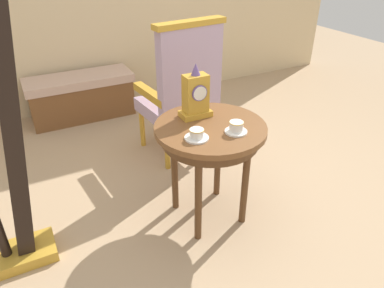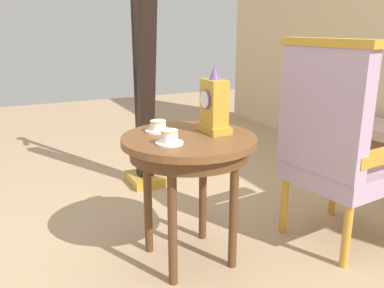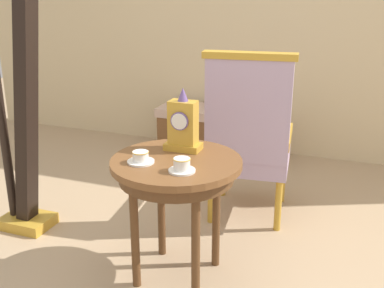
{
  "view_description": "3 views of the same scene",
  "coord_description": "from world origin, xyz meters",
  "px_view_note": "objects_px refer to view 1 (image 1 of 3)",
  "views": [
    {
      "loc": [
        -0.9,
        -1.58,
        1.65
      ],
      "look_at": [
        -0.04,
        0.1,
        0.54
      ],
      "focal_mm": 33.49,
      "sensor_mm": 36.0,
      "label": 1
    },
    {
      "loc": [
        1.79,
        -0.8,
        1.2
      ],
      "look_at": [
        0.08,
        0.04,
        0.64
      ],
      "focal_mm": 38.2,
      "sensor_mm": 36.0,
      "label": 2
    },
    {
      "loc": [
        0.88,
        -1.97,
        1.5
      ],
      "look_at": [
        0.1,
        0.12,
        0.74
      ],
      "focal_mm": 43.13,
      "sensor_mm": 36.0,
      "label": 3
    }
  ],
  "objects_px": {
    "side_table": "(210,138)",
    "teacup_left": "(197,135)",
    "harp": "(2,152)",
    "window_bench": "(81,96)",
    "mantel_clock": "(196,96)",
    "armchair": "(182,90)",
    "teacup_right": "(236,128)"
  },
  "relations": [
    {
      "from": "side_table",
      "to": "teacup_left",
      "type": "bearing_deg",
      "value": -144.77
    },
    {
      "from": "harp",
      "to": "window_bench",
      "type": "distance_m",
      "value": 1.96
    },
    {
      "from": "mantel_clock",
      "to": "armchair",
      "type": "relative_size",
      "value": 0.29
    },
    {
      "from": "teacup_left",
      "to": "teacup_right",
      "type": "distance_m",
      "value": 0.24
    },
    {
      "from": "side_table",
      "to": "window_bench",
      "type": "bearing_deg",
      "value": 101.97
    },
    {
      "from": "harp",
      "to": "mantel_clock",
      "type": "bearing_deg",
      "value": -0.37
    },
    {
      "from": "mantel_clock",
      "to": "harp",
      "type": "bearing_deg",
      "value": 179.63
    },
    {
      "from": "side_table",
      "to": "armchair",
      "type": "bearing_deg",
      "value": 76.31
    },
    {
      "from": "teacup_right",
      "to": "harp",
      "type": "xyz_separation_m",
      "value": [
        -1.18,
        0.3,
        0.01
      ]
    },
    {
      "from": "armchair",
      "to": "window_bench",
      "type": "xyz_separation_m",
      "value": [
        -0.59,
        1.14,
        -0.37
      ]
    },
    {
      "from": "teacup_left",
      "to": "teacup_right",
      "type": "bearing_deg",
      "value": -8.89
    },
    {
      "from": "teacup_left",
      "to": "mantel_clock",
      "type": "distance_m",
      "value": 0.3
    },
    {
      "from": "side_table",
      "to": "teacup_left",
      "type": "xyz_separation_m",
      "value": [
        -0.15,
        -0.1,
        0.11
      ]
    },
    {
      "from": "side_table",
      "to": "armchair",
      "type": "distance_m",
      "value": 0.8
    },
    {
      "from": "teacup_left",
      "to": "window_bench",
      "type": "relative_size",
      "value": 0.13
    },
    {
      "from": "side_table",
      "to": "window_bench",
      "type": "height_order",
      "value": "side_table"
    },
    {
      "from": "harp",
      "to": "window_bench",
      "type": "relative_size",
      "value": 1.71
    },
    {
      "from": "side_table",
      "to": "teacup_left",
      "type": "height_order",
      "value": "teacup_left"
    },
    {
      "from": "mantel_clock",
      "to": "harp",
      "type": "height_order",
      "value": "harp"
    },
    {
      "from": "teacup_right",
      "to": "window_bench",
      "type": "height_order",
      "value": "teacup_right"
    },
    {
      "from": "teacup_right",
      "to": "armchair",
      "type": "xyz_separation_m",
      "value": [
        0.1,
        0.91,
        -0.11
      ]
    },
    {
      "from": "harp",
      "to": "teacup_right",
      "type": "bearing_deg",
      "value": -14.03
    },
    {
      "from": "teacup_left",
      "to": "harp",
      "type": "xyz_separation_m",
      "value": [
        -0.95,
        0.26,
        0.02
      ]
    },
    {
      "from": "teacup_left",
      "to": "armchair",
      "type": "relative_size",
      "value": 0.12
    },
    {
      "from": "window_bench",
      "to": "teacup_right",
      "type": "bearing_deg",
      "value": -76.54
    },
    {
      "from": "armchair",
      "to": "side_table",
      "type": "bearing_deg",
      "value": -103.69
    },
    {
      "from": "window_bench",
      "to": "armchair",
      "type": "bearing_deg",
      "value": -62.49
    },
    {
      "from": "armchair",
      "to": "mantel_clock",
      "type": "bearing_deg",
      "value": -108.53
    },
    {
      "from": "armchair",
      "to": "harp",
      "type": "relative_size",
      "value": 0.64
    },
    {
      "from": "side_table",
      "to": "teacup_right",
      "type": "bearing_deg",
      "value": -58.47
    },
    {
      "from": "side_table",
      "to": "harp",
      "type": "bearing_deg",
      "value": 171.93
    },
    {
      "from": "mantel_clock",
      "to": "armchair",
      "type": "xyz_separation_m",
      "value": [
        0.21,
        0.63,
        -0.22
      ]
    }
  ]
}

